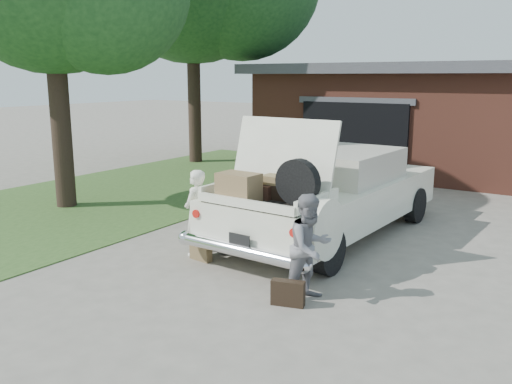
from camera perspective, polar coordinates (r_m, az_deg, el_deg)
The scene contains 8 objects.
ground at distance 8.53m, azimuth -2.23°, elevation -7.95°, with size 90.00×90.00×0.00m, color gray.
grass_strip at distance 14.23m, azimuth -13.34°, elevation -0.07°, with size 6.00×16.00×0.02m, color #2D4C1E.
house at distance 18.41m, azimuth 21.82°, elevation 7.32°, with size 12.80×7.80×3.30m.
sedan at distance 10.05m, azimuth 7.74°, elevation -0.10°, with size 2.41×5.66×2.28m.
woman_left at distance 9.01m, azimuth -6.36°, elevation -2.16°, with size 0.52×0.34×1.43m, color white.
woman_right at distance 7.17m, azimuth 5.71°, elevation -5.85°, with size 0.70×0.55×1.44m, color gray.
suitcase_left at distance 8.86m, azimuth -5.83°, elevation -6.17°, with size 0.41×0.13×0.32m, color brown.
suitcase_right at distance 7.15m, azimuth 3.38°, elevation -10.57°, with size 0.44×0.14×0.34m, color black.
Camera 1 is at (4.67, -6.52, 2.92)m, focal length 38.00 mm.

